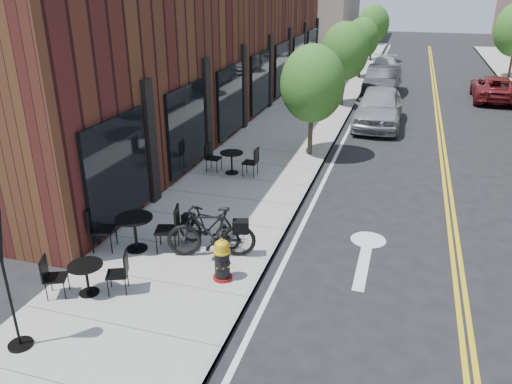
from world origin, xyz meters
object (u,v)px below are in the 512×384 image
(fire_hydrant, at_px, (222,260))
(bistro_set_a, at_px, (87,275))
(parked_car_far, at_px, (494,88))
(bistro_set_c, at_px, (232,160))
(bicycle_right, at_px, (209,227))
(bicycle_left, at_px, (211,232))
(parked_car_b, at_px, (382,81))
(parked_car_c, at_px, (384,68))
(parked_car_a, at_px, (379,107))
(bistro_set_b, at_px, (135,229))

(fire_hydrant, height_order, bistro_set_a, fire_hydrant)
(bistro_set_a, distance_m, parked_car_far, 23.82)
(fire_hydrant, xyz_separation_m, bistro_set_c, (-1.88, 5.87, 0.02))
(bicycle_right, xyz_separation_m, bistro_set_a, (-1.55, -2.48, -0.05))
(fire_hydrant, relative_size, bistro_set_c, 0.54)
(bicycle_left, bearing_deg, bistro_set_a, -57.34)
(bicycle_left, relative_size, parked_car_b, 0.42)
(bicycle_left, xyz_separation_m, parked_car_far, (8.11, 19.59, -0.07))
(parked_car_b, distance_m, parked_car_c, 5.50)
(bistro_set_a, height_order, parked_car_a, parked_car_a)
(parked_car_b, height_order, parked_car_c, parked_car_b)
(parked_car_a, height_order, parked_car_far, parked_car_a)
(fire_hydrant, bearing_deg, parked_car_c, 103.63)
(parked_car_b, bearing_deg, bistro_set_c, -102.23)
(bicycle_left, bearing_deg, parked_car_b, 156.39)
(bistro_set_a, height_order, parked_car_c, parked_car_c)
(parked_car_a, xyz_separation_m, parked_car_b, (-0.29, 6.61, -0.05))
(bicycle_left, height_order, parked_car_b, parked_car_b)
(bicycle_left, height_order, bicycle_right, bicycle_left)
(bicycle_left, distance_m, parked_car_c, 24.92)
(parked_car_a, bearing_deg, bistro_set_a, -106.64)
(fire_hydrant, relative_size, parked_car_c, 0.21)
(bistro_set_a, distance_m, parked_car_a, 15.44)
(parked_car_c, bearing_deg, parked_car_a, -90.41)
(bistro_set_a, distance_m, parked_car_b, 21.80)
(bicycle_right, height_order, parked_car_a, parked_car_a)
(bicycle_left, bearing_deg, fire_hydrant, 18.01)
(bistro_set_b, distance_m, parked_car_b, 19.99)
(fire_hydrant, relative_size, parked_car_a, 0.19)
(fire_hydrant, distance_m, bistro_set_c, 6.16)
(bistro_set_c, distance_m, parked_car_a, 8.63)
(fire_hydrant, relative_size, bistro_set_a, 0.58)
(bistro_set_b, height_order, bistro_set_c, bistro_set_b)
(parked_car_b, bearing_deg, bistro_set_b, -99.63)
(fire_hydrant, xyz_separation_m, parked_car_c, (1.61, 25.63, 0.08))
(parked_car_b, bearing_deg, bistro_set_a, -98.68)
(parked_car_c, relative_size, parked_car_far, 0.95)
(bistro_set_b, bearing_deg, fire_hydrant, -30.00)
(bistro_set_b, bearing_deg, bistro_set_a, -106.68)
(bistro_set_c, xyz_separation_m, parked_car_b, (3.70, 14.26, 0.20))
(parked_car_far, bearing_deg, bicycle_left, 69.01)
(parked_car_a, bearing_deg, bicycle_left, -101.74)
(bicycle_left, distance_m, bicycle_right, 0.49)
(fire_hydrant, distance_m, bicycle_right, 1.45)
(bicycle_right, relative_size, parked_car_b, 0.33)
(bicycle_right, bearing_deg, parked_car_c, 0.53)
(bistro_set_c, bearing_deg, bicycle_left, -73.05)
(bistro_set_c, height_order, parked_car_c, parked_car_c)
(bistro_set_b, bearing_deg, parked_car_far, 47.49)
(fire_hydrant, bearing_deg, parked_car_a, 98.33)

